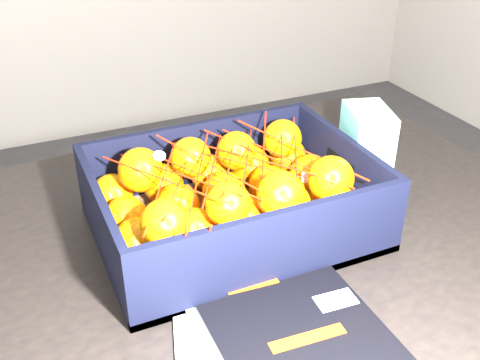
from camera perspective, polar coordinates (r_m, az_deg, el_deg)
name	(u,v)px	position (r m, az deg, el deg)	size (l,w,h in m)	color
table	(214,286)	(0.98, -2.62, -10.52)	(1.24, 0.86, 0.75)	black
produce_crate	(232,209)	(0.92, -0.77, -2.95)	(0.43, 0.32, 0.13)	#946444
clementine_heap	(233,198)	(0.91, -0.69, -1.79)	(0.40, 0.30, 0.13)	orange
mesh_net	(230,167)	(0.87, -0.98, 1.31)	(0.35, 0.28, 0.09)	red
retail_carton	(365,150)	(1.04, 12.39, 2.91)	(0.07, 0.10, 0.16)	white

